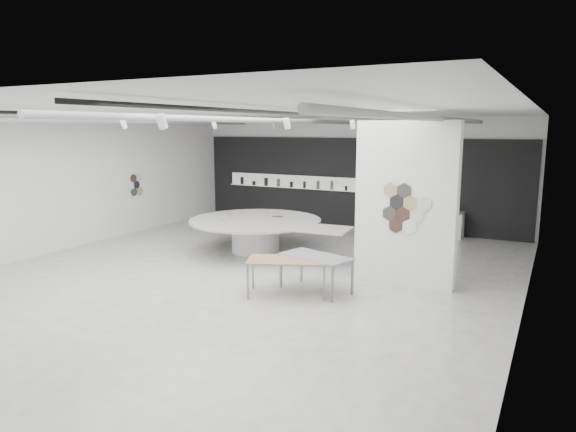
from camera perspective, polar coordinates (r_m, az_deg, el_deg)
The scene contains 7 objects.
room at distance 11.99m, azimuth -5.15°, elevation 3.18°, with size 12.02×14.02×3.82m.
back_wall_display at distance 18.21m, azimuth 6.91°, elevation 3.70°, with size 11.80×0.27×3.10m.
partition_column at distance 11.47m, azimuth 12.95°, elevation 1.29°, with size 2.20×0.38×3.60m.
display_island at distance 14.35m, azimuth -3.40°, elevation -1.63°, with size 4.93×3.99×0.94m.
sample_table_wood at distance 10.66m, azimuth -0.10°, elevation -5.11°, with size 1.81×1.39×0.76m.
sample_table_stone at distance 10.89m, azimuth 3.12°, elevation -4.77°, with size 1.66×1.13×0.78m.
kitchen_counter at distance 17.10m, azimuth 16.53°, elevation -0.84°, with size 1.46×0.59×1.14m.
Camera 1 is at (6.42, -9.97, 3.44)m, focal length 32.00 mm.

